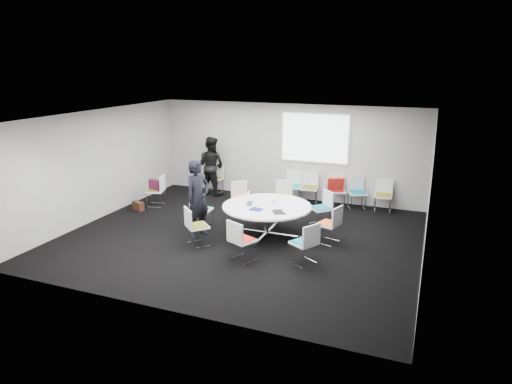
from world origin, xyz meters
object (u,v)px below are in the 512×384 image
(chair_ring_h, at_px, (304,251))
(chair_spare_left, at_px, (156,196))
(person_main, at_px, (198,199))
(chair_back_b, at_px, (309,194))
(chair_back_d, at_px, (357,199))
(chair_ring_e, at_px, (201,216))
(person_back, at_px, (211,166))
(chair_ring_g, at_px, (242,248))
(chair_ring_a, at_px, (329,231))
(laptop, at_px, (251,203))
(cup, at_px, (273,202))
(chair_back_c, at_px, (336,197))
(chair_ring_b, at_px, (321,215))
(chair_ring_d, at_px, (242,205))
(chair_back_e, at_px, (383,202))
(brown_bag, at_px, (138,206))
(conference_table, at_px, (267,214))
(maroon_bag, at_px, (155,185))
(chair_ring_c, at_px, (284,203))
(chair_ring_f, at_px, (197,233))
(chair_person_back, at_px, (214,184))

(chair_ring_h, distance_m, chair_spare_left, 5.43)
(chair_spare_left, xyz_separation_m, person_main, (2.22, -1.60, 0.63))
(chair_back_b, relative_size, person_main, 0.49)
(chair_back_d, bearing_deg, chair_ring_e, 18.17)
(chair_ring_h, xyz_separation_m, person_back, (-4.05, 3.90, 0.62))
(chair_ring_g, bearing_deg, chair_ring_a, 71.97)
(chair_ring_h, height_order, laptop, chair_ring_h)
(chair_ring_e, relative_size, cup, 9.78)
(chair_back_c, bearing_deg, chair_ring_b, 69.45)
(chair_ring_b, relative_size, chair_ring_d, 1.00)
(chair_back_e, xyz_separation_m, brown_bag, (-6.29, -2.36, -0.16))
(conference_table, height_order, chair_back_d, chair_back_d)
(chair_ring_b, relative_size, chair_spare_left, 1.00)
(cup, bearing_deg, brown_bag, 176.22)
(person_main, height_order, cup, person_main)
(person_back, height_order, maroon_bag, person_back)
(chair_back_e, bearing_deg, chair_ring_c, 22.84)
(chair_ring_a, distance_m, maroon_bag, 5.28)
(chair_back_d, bearing_deg, chair_ring_b, 47.67)
(chair_ring_d, relative_size, chair_back_b, 1.00)
(chair_ring_d, height_order, chair_back_c, same)
(conference_table, height_order, brown_bag, conference_table)
(chair_ring_a, height_order, chair_ring_c, same)
(chair_back_e, height_order, person_main, person_main)
(chair_ring_c, bearing_deg, chair_back_b, -125.96)
(cup, bearing_deg, laptop, -154.28)
(chair_ring_f, xyz_separation_m, maroon_bag, (-2.49, 2.14, 0.34))
(chair_ring_d, distance_m, chair_back_d, 3.24)
(chair_back_c, bearing_deg, chair_ring_h, 73.31)
(chair_ring_a, bearing_deg, laptop, 108.40)
(chair_ring_d, relative_size, chair_spare_left, 1.00)
(conference_table, xyz_separation_m, chair_ring_e, (-1.69, -0.07, -0.25))
(chair_spare_left, distance_m, person_back, 2.01)
(cup, bearing_deg, chair_ring_a, -6.03)
(chair_ring_e, distance_m, chair_back_e, 4.96)
(conference_table, bearing_deg, chair_person_back, 134.51)
(chair_ring_h, height_order, person_main, person_main)
(chair_back_b, relative_size, person_back, 0.49)
(conference_table, xyz_separation_m, laptop, (-0.38, -0.02, 0.22))
(chair_ring_f, xyz_separation_m, brown_bag, (-2.73, 1.62, -0.16))
(person_main, height_order, maroon_bag, person_main)
(person_main, relative_size, maroon_bag, 4.53)
(chair_ring_e, bearing_deg, maroon_bag, -121.54)
(chair_ring_e, distance_m, person_back, 3.03)
(chair_ring_c, distance_m, chair_ring_d, 1.13)
(person_back, xyz_separation_m, cup, (2.88, -2.48, -0.12))
(chair_back_c, bearing_deg, chair_ring_a, 78.90)
(person_main, distance_m, maroon_bag, 2.77)
(chair_ring_b, relative_size, chair_ring_g, 1.00)
(person_main, bearing_deg, chair_ring_d, 9.96)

